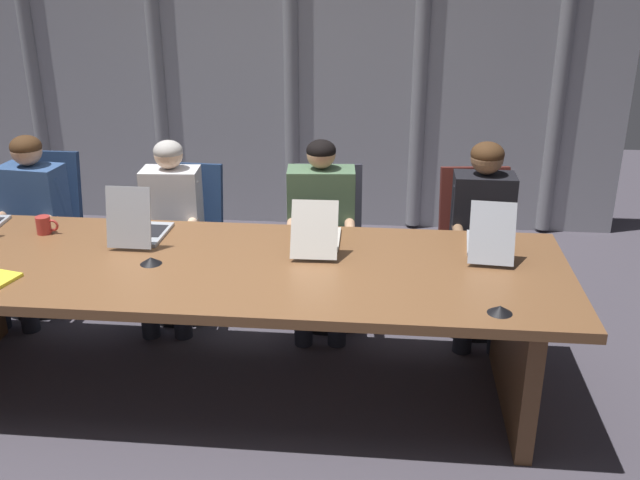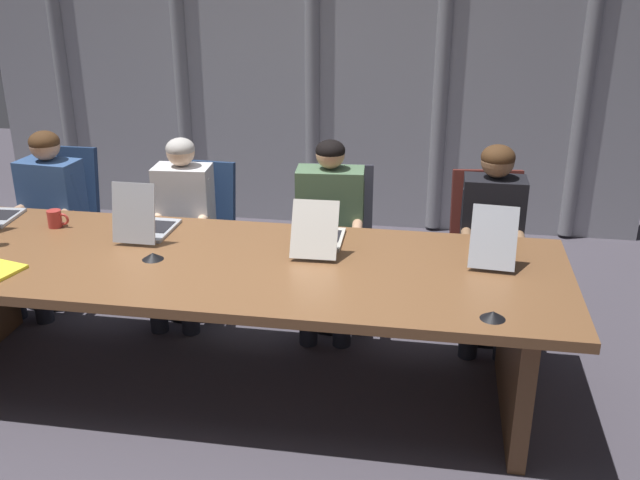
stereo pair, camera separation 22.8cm
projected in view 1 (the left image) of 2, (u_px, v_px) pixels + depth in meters
The scene contains 17 objects.
ground_plane at pixel (224, 389), 3.90m from camera, with size 10.89×10.89×0.00m, color #47424C.
conference_table at pixel (218, 290), 3.68m from camera, with size 3.52×1.13×0.75m.
curtain_backdrop at pixel (288, 62), 5.84m from camera, with size 5.45×0.17×2.73m.
laptop_left_mid at pixel (140, 229), 3.88m from camera, with size 0.24×0.41×0.34m.
laptop_center at pixel (317, 236), 3.81m from camera, with size 0.25×0.48×0.29m.
laptop_right_mid at pixel (489, 240), 3.74m from camera, with size 0.26×0.49×0.30m.
office_chair_left_end at pixel (45, 248), 4.81m from camera, with size 0.60×0.60×0.98m.
office_chair_left_mid at pixel (186, 256), 4.72m from camera, with size 0.60×0.60×0.92m.
office_chair_center at pixel (328, 261), 4.64m from camera, with size 0.60×0.60×0.94m.
office_chair_right_mid at pixel (475, 266), 4.55m from camera, with size 0.60×0.60×0.95m.
person_left_end at pixel (28, 216), 4.55m from camera, with size 0.43×0.57×1.15m.
person_left_mid at pixel (170, 223), 4.47m from camera, with size 0.39×0.56×1.14m.
person_center at pixel (321, 225), 4.38m from camera, with size 0.45×0.57×1.16m.
person_right_mid at pixel (483, 229), 4.29m from camera, with size 0.37×0.55×1.17m.
coffee_mug_near at pixel (44, 225), 3.97m from camera, with size 0.13×0.08×0.10m.
conference_mic_left_side at pixel (500, 309), 3.11m from camera, with size 0.11×0.11×0.04m, color black.
conference_mic_middle at pixel (151, 261), 3.60m from camera, with size 0.11×0.11×0.04m, color black.
Camera 1 is at (0.84, -3.25, 2.20)m, focal length 40.50 mm.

